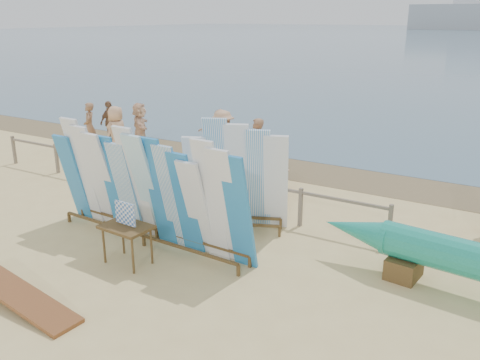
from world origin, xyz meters
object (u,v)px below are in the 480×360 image
Objects in this scene: stroller at (254,183)px; beachgoer_1 at (90,127)px; beach_chair_left at (214,181)px; beachgoer_4 at (234,164)px; main_surfboard_rack at (148,192)px; beachgoer_0 at (117,133)px; side_surfboard_rack at (237,181)px; beachgoer_3 at (223,140)px; beachgoer_8 at (277,169)px; beachgoer_7 at (256,149)px; beachgoer_11 at (140,127)px; beachgoer_extra_1 at (110,122)px; beachgoer_6 at (254,165)px; beachgoer_5 at (220,133)px; flat_board_c at (19,303)px; vendor_table at (127,243)px; beach_chair_right at (228,184)px.

stroller is 7.65m from beachgoer_1.
beach_chair_left is 0.77m from beachgoer_4.
beachgoer_0 is at bearing 141.50° from main_surfboard_rack.
main_surfboard_rack is at bearing -153.24° from side_surfboard_rack.
stroller is at bearing 78.74° from beachgoer_4.
beachgoer_8 is (2.56, -1.44, -0.13)m from beachgoer_3.
beachgoer_3 is (-2.78, 3.76, -0.23)m from side_surfboard_rack.
beach_chair_left is (-1.95, 2.02, -0.89)m from side_surfboard_rack.
beachgoer_11 is at bearing -114.37° from beachgoer_7.
stroller is 0.74× the size of beachgoer_extra_1.
beachgoer_4 is (-0.47, -0.27, 0.03)m from beachgoer_6.
main_surfboard_rack is 6.98m from beachgoer_5.
flat_board_c is at bearing 40.41° from beachgoer_extra_1.
beachgoer_3 is 1.16× the size of beachgoer_5.
stroller is (0.94, 6.35, 0.46)m from flat_board_c.
beach_chair_left is 0.61× the size of beachgoer_6.
vendor_table is at bearing 36.25° from beachgoer_6.
stroller is 0.62× the size of beachgoer_3.
beach_chair_right is at bearing 3.47° from flat_board_c.
side_surfboard_rack is 3.89m from beachgoer_7.
beachgoer_5 is at bearing -116.51° from beachgoer_11.
beachgoer_1 is at bearing 15.32° from beachgoer_extra_1.
beachgoer_4 is (-1.40, 2.14, -0.36)m from side_surfboard_rack.
beachgoer_extra_1 is at bearing 170.04° from beach_chair_left.
beachgoer_4 is at bearing 25.40° from beach_chair_left.
flat_board_c is 8.06m from beachgoer_7.
beachgoer_11 reaches higher than beachgoer_1.
beach_chair_left is 2.04m from beachgoer_3.
beachgoer_3 is at bearing -134.53° from beachgoer_4.
beachgoer_1 is at bearing 25.84° from beachgoer_8.
beach_chair_right is 1.72m from beachgoer_7.
flat_board_c is 1.61× the size of beachgoer_11.
beachgoer_4 is 0.90× the size of beachgoer_0.
beachgoer_11 is 6.69m from beachgoer_8.
stroller is at bearing 11.89° from beachgoer_7.
main_surfboard_rack reaches higher than beach_chair_right.
main_surfboard_rack is at bearing 52.87° from beachgoer_extra_1.
beachgoer_4 is (6.72, -1.32, -0.03)m from beachgoer_1.
stroller is (0.36, 4.32, 0.04)m from vendor_table.
beachgoer_8 is 8.51m from beachgoer_extra_1.
vendor_table is 4.83m from beachgoer_6.
beachgoer_5 is (-2.46, 6.52, -0.32)m from main_surfboard_rack.
beachgoer_1 is (-6.18, 1.44, 0.56)m from beach_chair_left.
beachgoer_5 reaches higher than beachgoer_8.
side_surfboard_rack is 2.61m from beachgoer_6.
beachgoer_8 is at bearing 30.14° from beachgoer_7.
side_surfboard_rack is 2.72m from vendor_table.
beachgoer_1 is (-6.64, 1.48, 0.58)m from beach_chair_right.
main_surfboard_rack reaches higher than beachgoer_8.
beachgoer_7 is at bearing 52.01° from beachgoer_1.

